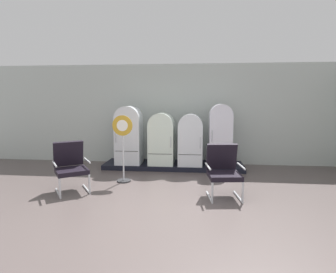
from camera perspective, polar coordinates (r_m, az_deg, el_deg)
The scene contains 10 objects.
ground at distance 4.81m, azimuth -1.99°, elevation -15.45°, with size 12.00×10.00×0.05m, color #524745.
back_wall at distance 8.07m, azimuth 1.48°, elevation 4.66°, with size 11.76×0.12×2.85m.
display_plinth at distance 7.64m, azimuth 1.09°, elevation -5.95°, with size 3.76×0.95×0.13m, color black.
refrigerator_0 at distance 7.54m, azimuth -8.03°, elevation 0.66°, with size 0.67×0.63×1.56m.
refrigerator_1 at distance 7.43m, azimuth -1.31°, elevation -0.16°, with size 0.67×0.70×1.38m.
refrigerator_2 at distance 7.33m, azimuth 4.61°, elevation -0.36°, with size 0.63×0.61×1.36m.
refrigerator_3 at distance 7.39m, azimuth 10.65°, elevation 0.74°, with size 0.58×0.71×1.62m.
armchair_left at distance 6.00m, azimuth -19.38°, elevation -5.52°, with size 0.87×0.90×1.00m.
armchair_right at distance 5.45m, azimuth 11.27°, elevation -6.53°, with size 0.72×0.75×1.00m.
sign_stand at distance 6.31m, azimuth -9.21°, elevation -2.65°, with size 0.45×0.32×1.51m.
Camera 1 is at (0.61, -4.38, 1.86)m, focal length 29.70 mm.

